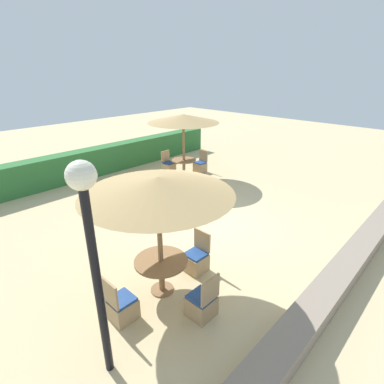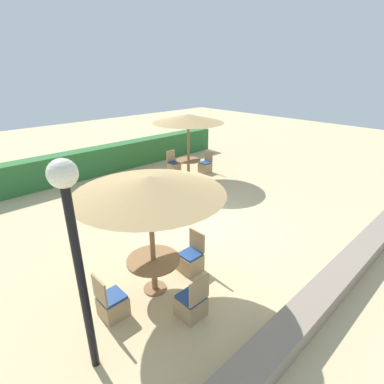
{
  "view_description": "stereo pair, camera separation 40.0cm",
  "coord_description": "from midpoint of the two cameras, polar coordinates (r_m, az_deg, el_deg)",
  "views": [
    {
      "loc": [
        -5.86,
        -4.98,
        4.28
      ],
      "look_at": [
        0.0,
        0.6,
        0.9
      ],
      "focal_mm": 28.0,
      "sensor_mm": 36.0,
      "label": 1
    },
    {
      "loc": [
        -5.58,
        -5.26,
        4.28
      ],
      "look_at": [
        0.0,
        0.6,
        0.9
      ],
      "focal_mm": 28.0,
      "sensor_mm": 36.0,
      "label": 2
    }
  ],
  "objects": [
    {
      "name": "parasol_front_left",
      "position": [
        5.39,
        -6.1,
        1.23
      ],
      "size": [
        2.81,
        2.81,
        2.49
      ],
      "color": "olive",
      "rests_on": "ground_plane"
    },
    {
      "name": "parasol_back_right",
      "position": [
        12.06,
        0.25,
        13.81
      ],
      "size": [
        2.83,
        2.83,
        2.6
      ],
      "color": "olive",
      "rests_on": "ground_plane"
    },
    {
      "name": "round_table_back_right",
      "position": [
        12.48,
        0.23,
        5.43
      ],
      "size": [
        1.01,
        1.01,
        0.76
      ],
      "color": "olive",
      "rests_on": "ground_plane"
    },
    {
      "name": "hedge_row",
      "position": [
        13.43,
        -16.69,
        5.68
      ],
      "size": [
        13.0,
        0.7,
        1.15
      ],
      "primitive_type": "cube",
      "color": "#2D6B33",
      "rests_on": "ground_plane"
    },
    {
      "name": "patio_chair_back_right_north",
      "position": [
        13.23,
        -2.65,
        4.95
      ],
      "size": [
        0.46,
        0.46,
        0.93
      ],
      "rotation": [
        0.0,
        0.0,
        3.14
      ],
      "color": "tan",
      "rests_on": "ground_plane"
    },
    {
      "name": "lamp_post",
      "position": [
        4.02,
        -19.1,
        -7.35
      ],
      "size": [
        0.36,
        0.36,
        3.32
      ],
      "color": "black",
      "rests_on": "ground_plane"
    },
    {
      "name": "patio_chair_back_right_east",
      "position": [
        13.21,
        3.43,
        4.91
      ],
      "size": [
        0.46,
        0.46,
        0.93
      ],
      "rotation": [
        0.0,
        0.0,
        1.57
      ],
      "color": "tan",
      "rests_on": "ground_plane"
    },
    {
      "name": "stone_border",
      "position": [
        7.18,
        27.09,
        -14.99
      ],
      "size": [
        10.0,
        0.56,
        0.37
      ],
      "primitive_type": "cube",
      "color": "gray",
      "rests_on": "ground_plane"
    },
    {
      "name": "round_table_front_left",
      "position": [
        6.23,
        -5.43,
        -13.81
      ],
      "size": [
        1.07,
        1.07,
        0.74
      ],
      "color": "olive",
      "rests_on": "ground_plane"
    },
    {
      "name": "patio_chair_front_left_south",
      "position": [
        5.86,
        2.01,
        -20.58
      ],
      "size": [
        0.46,
        0.46,
        0.93
      ],
      "color": "tan",
      "rests_on": "ground_plane"
    },
    {
      "name": "ground_plane",
      "position": [
        8.79,
        4.03,
        -6.53
      ],
      "size": [
        40.0,
        40.0,
        0.0
      ],
      "primitive_type": "plane",
      "color": "#C6B284"
    },
    {
      "name": "patio_chair_front_left_west",
      "position": [
        6.0,
        -13.06,
        -20.1
      ],
      "size": [
        0.46,
        0.46,
        0.93
      ],
      "rotation": [
        0.0,
        0.0,
        -1.57
      ],
      "color": "tan",
      "rests_on": "ground_plane"
    },
    {
      "name": "patio_chair_front_left_east",
      "position": [
        6.92,
        1.47,
        -12.83
      ],
      "size": [
        0.46,
        0.46,
        0.93
      ],
      "rotation": [
        0.0,
        0.0,
        1.57
      ],
      "color": "tan",
      "rests_on": "ground_plane"
    }
  ]
}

